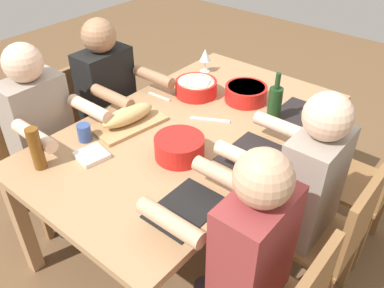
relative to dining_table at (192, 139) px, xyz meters
The scene contains 25 objects.
ground_plane 0.67m from the dining_table, ahead, with size 8.00×8.00×0.00m, color brown.
dining_table is the anchor object (origin of this frame).
chair_near_center 0.88m from the dining_table, 90.00° to the right, with size 0.40×0.40×0.85m.
diner_near_center 0.68m from the dining_table, 90.00° to the right, with size 0.41×0.53×1.20m.
chair_far_center 0.88m from the dining_table, 90.00° to the left, with size 0.40×0.40×0.85m.
diner_far_center 0.68m from the dining_table, 90.00° to the left, with size 0.41×0.53×1.20m.
chair_near_right 1.01m from the dining_table, 59.76° to the right, with size 0.40×0.40×0.85m.
diner_near_right 0.84m from the dining_table, 53.46° to the right, with size 0.41×0.53×1.20m.
chair_far_left 1.01m from the dining_table, 120.24° to the left, with size 0.40×0.40×0.85m.
diner_far_right 0.84m from the dining_table, 53.46° to the left, with size 0.41×0.53×1.20m.
serving_bowl_pasta 0.40m from the dining_table, 144.31° to the right, with size 0.26×0.26×0.09m.
serving_bowl_fruit 0.30m from the dining_table, 26.08° to the left, with size 0.25×0.25×0.11m.
serving_bowl_greens 0.47m from the dining_table, behind, with size 0.25×0.25×0.10m.
cutting_board 0.36m from the dining_table, 54.70° to the right, with size 0.40×0.22×0.02m, color tan.
bread_loaf 0.38m from the dining_table, 54.70° to the right, with size 0.32×0.11×0.09m, color tan.
wine_bottle 0.50m from the dining_table, 139.45° to the left, with size 0.08×0.08×0.29m.
beer_bottle 0.83m from the dining_table, 24.98° to the right, with size 0.06×0.06×0.22m, color brown.
wine_glass 0.75m from the dining_table, 147.61° to the right, with size 0.08×0.08×0.17m.
fork_near_center 0.41m from the dining_table, 110.27° to the right, with size 0.02×0.17×0.01m, color silver.
placemat_far_center 0.39m from the dining_table, 90.00° to the left, with size 0.32×0.23×0.01m, color black.
cup_near_right 0.59m from the dining_table, 38.54° to the right, with size 0.07×0.07×0.09m, color #334C8C.
placemat_far_left 0.63m from the dining_table, 142.93° to the left, with size 0.32×0.23×0.01m, color black.
placemat_far_right 0.63m from the dining_table, 37.07° to the left, with size 0.32×0.23×0.01m, color black.
carving_knife 0.15m from the dining_table, 166.09° to the left, with size 0.23×0.02×0.01m, color silver.
napkin_stack 0.57m from the dining_table, 22.20° to the right, with size 0.14×0.14×0.02m, color white.
Camera 1 is at (1.43, 1.18, 1.95)m, focal length 37.46 mm.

